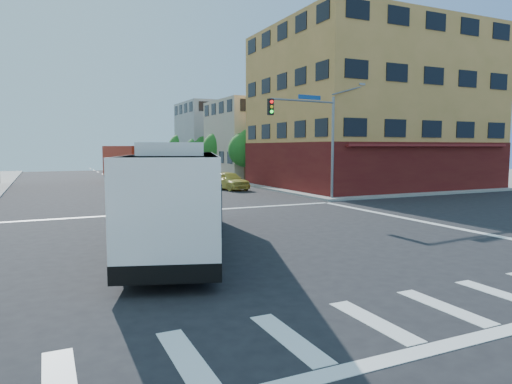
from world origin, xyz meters
name	(u,v)px	position (x,y,z in m)	size (l,w,h in m)	color
ground	(255,244)	(0.00, 0.00, 0.00)	(120.00, 120.00, 0.00)	black
sidewalk_ne	(378,173)	(35.00, 35.00, 0.07)	(50.00, 50.00, 0.15)	gray
corner_building_ne	(369,122)	(19.99, 18.48, 5.89)	(18.10, 15.44, 14.00)	#D5934C
building_east_near	(265,140)	(16.98, 33.98, 4.51)	(12.06, 10.06, 9.00)	#BDAC90
building_east_far	(223,138)	(16.98, 47.98, 5.01)	(12.06, 10.06, 10.00)	#A2A29D
signal_mast_ne	(313,126)	(9.08, 10.62, 4.98)	(7.91, 1.13, 8.07)	slate
street_tree_a	(246,147)	(11.90, 27.92, 3.59)	(3.60, 3.60, 5.53)	#392314
street_tree_b	(219,146)	(11.90, 35.92, 3.75)	(3.80, 3.80, 5.79)	#392314
street_tree_c	(199,148)	(11.90, 43.92, 3.46)	(3.40, 3.40, 5.29)	#392314
street_tree_d	(182,145)	(11.90, 51.92, 3.88)	(4.00, 4.00, 6.03)	#392314
transit_bus	(179,195)	(-2.59, 1.22, 1.83)	(6.52, 12.84, 3.74)	black
box_truck	(133,165)	(1.22, 32.90, 1.82)	(5.31, 8.61, 3.74)	black
parked_car	(228,180)	(7.19, 21.02, 0.78)	(1.85, 4.59, 1.56)	#DBC850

